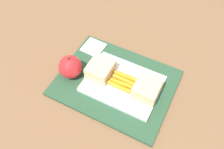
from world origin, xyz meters
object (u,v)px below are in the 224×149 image
Objects in this scene: food_tray at (123,84)px; sandwich_half_right at (100,69)px; carrot_sticks_bundle at (123,81)px; apple at (70,67)px; paper_napkin at (93,47)px; sandwich_half_left at (147,89)px.

food_tray is 2.88× the size of sandwich_half_right.
food_tray is at bearing -169.97° from carrot_sticks_bundle.
apple is (0.09, 0.04, 0.00)m from sandwich_half_right.
sandwich_half_right is 0.09m from apple.
sandwich_half_right reaches higher than paper_napkin.
sandwich_half_left is 0.26m from paper_napkin.
carrot_sticks_bundle is at bearing 10.03° from food_tray.
carrot_sticks_bundle is (-0.08, 0.00, -0.01)m from sandwich_half_right.
apple reaches higher than sandwich_half_right.
sandwich_half_left reaches higher than food_tray.
sandwich_half_left is at bearing -171.43° from apple.
apple is at bearing 22.85° from sandwich_half_right.
apple is 1.22× the size of paper_napkin.
sandwich_half_left is 0.16m from sandwich_half_right.
apple reaches higher than sandwich_half_left.
carrot_sticks_bundle is (0.08, 0.00, -0.01)m from sandwich_half_left.
sandwich_half_right is at bearing -0.06° from carrot_sticks_bundle.
carrot_sticks_bundle is at bearing -167.48° from apple.
apple is (0.16, 0.04, 0.03)m from food_tray.
sandwich_half_left reaches higher than paper_napkin.
apple is (0.16, 0.04, 0.02)m from carrot_sticks_bundle.
sandwich_half_right reaches higher than carrot_sticks_bundle.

